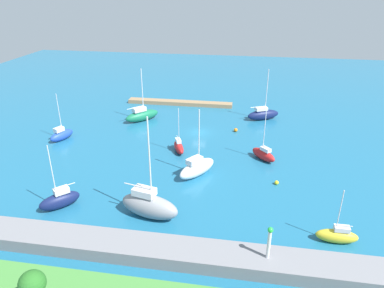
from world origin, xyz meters
name	(u,v)px	position (x,y,z in m)	size (l,w,h in m)	color
water	(199,132)	(0.00, 0.00, 0.00)	(160.00, 160.00, 0.00)	#1E668C
pier_dock	(180,103)	(7.06, -16.27, 0.44)	(25.04, 2.27, 0.88)	#997A56
breakwater	(153,250)	(0.00, 34.64, 0.77)	(74.29, 3.91, 1.54)	gray
harbor_beacon	(269,240)	(-11.97, 34.64, 3.69)	(0.56, 0.56, 3.73)	silver
park_tree_mideast	(32,284)	(7.48, 44.14, 4.49)	(2.23, 2.23, 4.28)	brown
sailboat_red_lone_north	(179,147)	(2.29, 9.04, 0.94)	(3.10, 4.78, 8.02)	red
sailboat_navy_far_north	(263,114)	(-12.43, -9.25, 1.20)	(7.33, 5.08, 10.83)	#141E4C
sailboat_blue_east_end	(61,135)	(24.82, 7.63, 1.04)	(3.52, 5.27, 8.87)	#2347B2
sailboat_white_along_channel	(197,168)	(-2.06, 16.72, 1.33)	(5.82, 6.98, 10.51)	white
sailboat_gray_inner_mooring	(149,205)	(2.28, 27.88, 1.68)	(8.11, 4.41, 13.46)	gray
sailboat_green_west_end	(142,115)	(12.91, -4.48, 1.26)	(6.98, 7.25, 11.08)	#19724C
sailboat_yellow_outer_mooring	(337,235)	(-19.93, 29.15, 0.91)	(4.66, 1.52, 6.87)	yellow
sailboat_red_mid_basin	(264,154)	(-12.16, 9.74, 0.98)	(4.51, 4.69, 8.46)	red
sailboat_navy_near_pier	(60,200)	(14.34, 27.83, 1.14)	(5.02, 5.08, 9.04)	#141E4C
mooring_buoy_orange	(236,130)	(-7.05, -1.50, 0.37)	(0.74, 0.74, 0.74)	orange
mooring_buoy_yellow	(277,183)	(-13.93, 17.47, 0.31)	(0.62, 0.62, 0.62)	yellow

